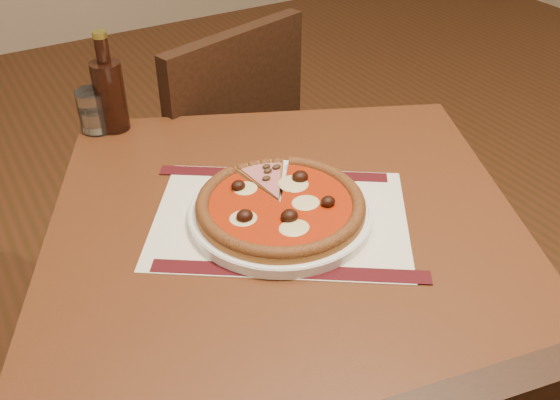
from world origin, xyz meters
The scene contains 8 objects.
table centered at (-0.85, -0.03, 0.65)m, with size 1.06×1.06×0.75m.
chair_far centered at (-0.71, 0.59, 0.51)m, with size 0.52×0.52×0.89m.
placemat centered at (-0.85, -0.02, 0.75)m, with size 0.43×0.31×0.00m, color silver.
plate centered at (-0.85, -0.02, 0.76)m, with size 0.31×0.31×0.02m, color white.
pizza centered at (-0.85, -0.02, 0.78)m, with size 0.29×0.29×0.04m.
ham_slice centered at (-0.82, 0.06, 0.78)m, with size 0.09×0.13×0.02m.
water_glass centered at (-1.03, 0.45, 0.79)m, with size 0.07×0.07×0.09m, color white.
bottle centered at (-1.00, 0.43, 0.83)m, with size 0.06×0.06×0.21m.
Camera 1 is at (-1.28, -0.75, 1.39)m, focal length 40.00 mm.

